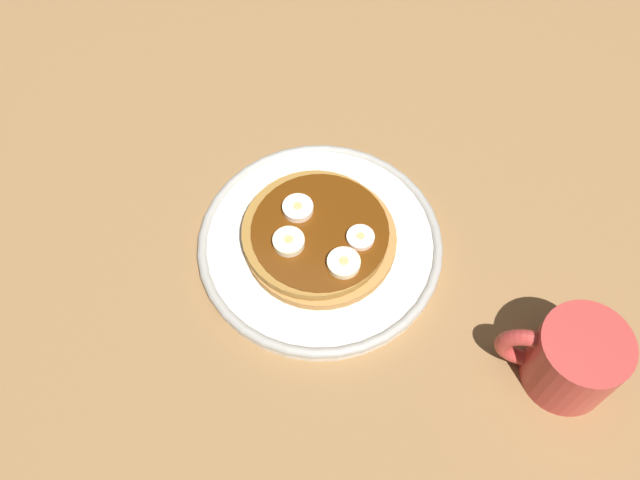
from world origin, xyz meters
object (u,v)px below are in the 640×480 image
object	(u,v)px
plate	(320,244)
banana_slice_1	(298,208)
pancake_stack	(316,239)
banana_slice_0	(361,237)
banana_slice_3	(289,242)
coffee_mug	(571,358)
banana_slice_2	(344,263)

from	to	relation	value
plate	banana_slice_1	distance (cm)	4.49
pancake_stack	banana_slice_0	bearing A→B (deg)	-172.46
banana_slice_0	banana_slice_3	distance (cm)	7.14
pancake_stack	banana_slice_0	size ratio (longest dim) A/B	5.59
plate	banana_slice_0	bearing A→B (deg)	-178.37
banana_slice_0	coffee_mug	xyz separation A→B (cm)	(-21.07, 7.64, 0.05)
banana_slice_1	banana_slice_3	xyz separation A→B (cm)	(-0.19, 4.04, 0.02)
plate	banana_slice_3	world-z (taller)	banana_slice_3
banana_slice_0	banana_slice_2	size ratio (longest dim) A/B	0.86
pancake_stack	banana_slice_1	bearing A→B (deg)	-41.43
banana_slice_1	banana_slice_3	distance (cm)	4.05
plate	banana_slice_2	bearing A→B (deg)	134.59
banana_slice_3	coffee_mug	distance (cm)	28.27
pancake_stack	banana_slice_0	distance (cm)	4.65
banana_slice_1	banana_slice_3	bearing A→B (deg)	92.65
pancake_stack	banana_slice_0	world-z (taller)	banana_slice_0
banana_slice_0	banana_slice_1	distance (cm)	7.09
plate	pancake_stack	xyz separation A→B (cm)	(0.28, 0.47, 1.61)
banana_slice_2	plate	bearing A→B (deg)	-45.41
banana_slice_2	banana_slice_0	bearing A→B (deg)	-105.16
banana_slice_2	coffee_mug	distance (cm)	22.40
banana_slice_0	banana_slice_2	distance (cm)	3.50
banana_slice_3	plate	bearing A→B (deg)	-138.17
plate	banana_slice_2	world-z (taller)	banana_slice_2
banana_slice_0	banana_slice_1	bearing A→B (deg)	-13.16
pancake_stack	banana_slice_1	distance (cm)	3.63
banana_slice_3	banana_slice_1	bearing A→B (deg)	-87.35
banana_slice_0	coffee_mug	size ratio (longest dim) A/B	0.25
banana_slice_2	banana_slice_3	distance (cm)	5.88
plate	banana_slice_2	xyz separation A→B (cm)	(-3.22, 3.26, 3.07)
banana_slice_0	plate	bearing A→B (deg)	1.63
plate	banana_slice_1	size ratio (longest dim) A/B	8.02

